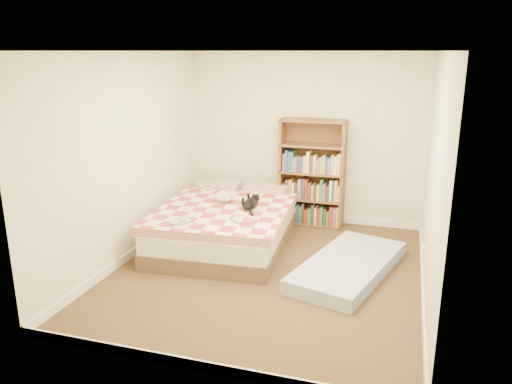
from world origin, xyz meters
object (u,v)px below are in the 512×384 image
(bookshelf, at_px, (312,187))
(black_cat, at_px, (251,203))
(floor_mattress, at_px, (348,266))
(white_dog, at_px, (225,196))
(bed, at_px, (228,223))

(bookshelf, relative_size, black_cat, 2.52)
(floor_mattress, height_order, black_cat, black_cat)
(black_cat, height_order, white_dog, black_cat)
(bookshelf, relative_size, floor_mattress, 0.87)
(bed, xyz_separation_m, white_dog, (-0.08, 0.11, 0.34))
(black_cat, bearing_deg, white_dog, 158.94)
(bookshelf, height_order, white_dog, bookshelf)
(bookshelf, relative_size, white_dog, 4.77)
(bookshelf, height_order, black_cat, bookshelf)
(bed, height_order, floor_mattress, bed)
(bed, height_order, white_dog, white_dog)
(white_dog, bearing_deg, bookshelf, 53.70)
(floor_mattress, distance_m, black_cat, 1.49)
(bookshelf, distance_m, white_dog, 1.40)
(bed, xyz_separation_m, floor_mattress, (1.68, -0.50, -0.19))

